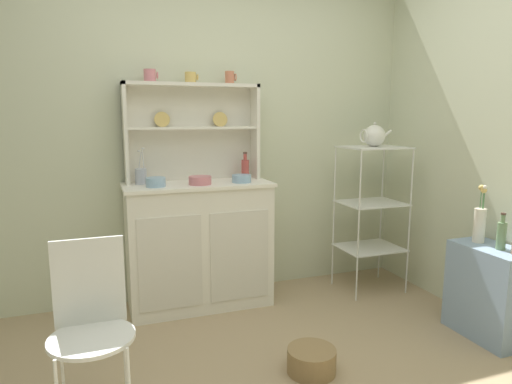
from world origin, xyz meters
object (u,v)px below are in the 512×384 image
object	(u,v)px
wire_chair	(91,318)
utensil_jar	(141,176)
hutch_cabinet	(199,243)
bowl_mixing_large	(156,182)
oil_bottle	(502,235)
bakers_rack	(372,199)
porcelain_teapot	(374,136)
jam_bottle	(245,168)
hutch_shelf_unit	(192,125)
floor_basket	(312,360)
cup_rose_0	(150,76)
flower_vase	(480,222)
side_shelf_blue	(489,292)

from	to	relation	value
wire_chair	utensil_jar	distance (m)	1.35
hutch_cabinet	bowl_mixing_large	size ratio (longest dim) A/B	7.94
bowl_mixing_large	utensil_jar	size ratio (longest dim) A/B	0.51
hutch_cabinet	oil_bottle	size ratio (longest dim) A/B	4.59
bakers_rack	wire_chair	xyz separation A→B (m)	(-2.08, -0.99, -0.22)
wire_chair	bowl_mixing_large	world-z (taller)	bowl_mixing_large
hutch_cabinet	porcelain_teapot	size ratio (longest dim) A/B	4.07
bowl_mixing_large	porcelain_teapot	bearing A→B (deg)	-2.91
jam_bottle	porcelain_teapot	distance (m)	1.02
hutch_shelf_unit	porcelain_teapot	distance (m)	1.39
hutch_cabinet	bowl_mixing_large	distance (m)	0.57
porcelain_teapot	oil_bottle	bearing A→B (deg)	-75.68
hutch_shelf_unit	floor_basket	bearing A→B (deg)	-73.54
hutch_cabinet	oil_bottle	distance (m)	1.97
wire_chair	cup_rose_0	size ratio (longest dim) A/B	8.86
porcelain_teapot	flower_vase	size ratio (longest dim) A/B	0.69
side_shelf_blue	oil_bottle	distance (m)	0.39
side_shelf_blue	jam_bottle	bearing A→B (deg)	135.79
wire_chair	floor_basket	distance (m)	1.19
side_shelf_blue	flower_vase	distance (m)	0.44
hutch_cabinet	bakers_rack	bearing A→B (deg)	-6.65
cup_rose_0	utensil_jar	world-z (taller)	cup_rose_0
floor_basket	porcelain_teapot	world-z (taller)	porcelain_teapot
bakers_rack	porcelain_teapot	xyz separation A→B (m)	(-0.00, 0.00, 0.49)
side_shelf_blue	bowl_mixing_large	bearing A→B (deg)	151.75
bakers_rack	oil_bottle	distance (m)	1.02
side_shelf_blue	porcelain_teapot	xyz separation A→B (m)	(-0.25, 0.94, 0.94)
bowl_mixing_large	cup_rose_0	bearing A→B (deg)	86.05
oil_bottle	hutch_cabinet	bearing A→B (deg)	144.43
jam_bottle	floor_basket	bearing A→B (deg)	-90.73
flower_vase	side_shelf_blue	bearing A→B (deg)	-90.53
hutch_shelf_unit	utensil_jar	size ratio (longest dim) A/B	3.81
cup_rose_0	porcelain_teapot	bearing A→B (deg)	-9.69
wire_chair	bowl_mixing_large	size ratio (longest dim) A/B	6.49
hutch_cabinet	oil_bottle	bearing A→B (deg)	-35.57
bowl_mixing_large	porcelain_teapot	size ratio (longest dim) A/B	0.51
cup_rose_0	porcelain_teapot	world-z (taller)	cup_rose_0
side_shelf_blue	cup_rose_0	xyz separation A→B (m)	(-1.89, 1.22, 1.36)
bowl_mixing_large	jam_bottle	size ratio (longest dim) A/B	0.64
floor_basket	flower_vase	world-z (taller)	flower_vase
floor_basket	oil_bottle	size ratio (longest dim) A/B	1.18
bowl_mixing_large	oil_bottle	bearing A→B (deg)	-29.36
hutch_shelf_unit	wire_chair	xyz separation A→B (m)	(-0.73, -1.31, -0.80)
side_shelf_blue	utensil_jar	world-z (taller)	utensil_jar
side_shelf_blue	floor_basket	distance (m)	1.25
floor_basket	utensil_jar	bearing A→B (deg)	122.90
hutch_shelf_unit	flower_vase	size ratio (longest dim) A/B	2.62
side_shelf_blue	flower_vase	xyz separation A→B (m)	(0.00, 0.12, 0.42)
wire_chair	porcelain_teapot	size ratio (longest dim) A/B	3.32
cup_rose_0	bowl_mixing_large	bearing A→B (deg)	-93.95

